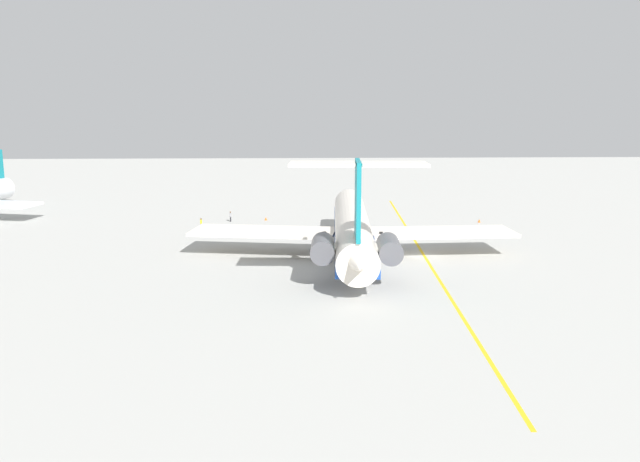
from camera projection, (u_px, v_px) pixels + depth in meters
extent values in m
plane|color=#ADADA8|center=(420.00, 255.00, 85.34)|extent=(290.82, 290.82, 0.00)
cylinder|color=silver|center=(352.00, 227.00, 84.56)|extent=(40.32, 6.53, 4.28)
cone|color=silver|center=(349.00, 203.00, 104.27)|extent=(4.68, 4.35, 4.11)
cone|color=silver|center=(358.00, 262.00, 64.78)|extent=(6.44, 3.99, 3.64)
cube|color=#19429E|center=(352.00, 235.00, 84.74)|extent=(39.43, 6.57, 0.94)
cube|color=silver|center=(264.00, 231.00, 85.79)|extent=(9.46, 18.68, 0.43)
cube|color=silver|center=(441.00, 232.00, 85.36)|extent=(7.55, 18.14, 0.43)
cylinder|color=#515156|center=(323.00, 248.00, 70.99)|extent=(5.48, 2.78, 2.48)
cube|color=silver|center=(330.00, 248.00, 70.97)|extent=(3.28, 1.54, 0.51)
cylinder|color=#515156|center=(389.00, 249.00, 70.85)|extent=(5.48, 2.78, 2.48)
cube|color=silver|center=(382.00, 249.00, 70.87)|extent=(3.28, 1.54, 0.51)
cube|color=teal|center=(358.00, 200.00, 66.36)|extent=(5.81, 0.75, 7.58)
cube|color=silver|center=(322.00, 164.00, 65.34)|extent=(4.36, 6.46, 0.30)
cube|color=silver|center=(395.00, 164.00, 65.20)|extent=(4.36, 6.46, 0.30)
cylinder|color=black|center=(350.00, 225.00, 96.97)|extent=(0.47, 0.47, 3.25)
cylinder|color=black|center=(324.00, 245.00, 83.68)|extent=(0.47, 0.47, 3.25)
cylinder|color=black|center=(381.00, 245.00, 83.54)|extent=(0.47, 0.47, 3.25)
cylinder|color=black|center=(201.00, 226.00, 102.82)|extent=(0.10, 0.10, 0.78)
cylinder|color=black|center=(201.00, 226.00, 102.72)|extent=(0.10, 0.10, 0.78)
cylinder|color=yellow|center=(201.00, 222.00, 102.64)|extent=(0.26, 0.26, 0.62)
sphere|color=brown|center=(201.00, 219.00, 102.56)|extent=(0.24, 0.24, 0.24)
cylinder|color=yellow|center=(200.00, 221.00, 102.76)|extent=(0.07, 0.07, 0.52)
cylinder|color=yellow|center=(202.00, 222.00, 102.51)|extent=(0.07, 0.07, 0.52)
cylinder|color=black|center=(231.00, 219.00, 108.80)|extent=(0.10, 0.10, 0.79)
cylinder|color=black|center=(230.00, 219.00, 108.69)|extent=(0.10, 0.10, 0.79)
cylinder|color=gray|center=(230.00, 215.00, 108.61)|extent=(0.27, 0.27, 0.62)
sphere|color=brown|center=(230.00, 212.00, 108.53)|extent=(0.25, 0.25, 0.25)
cylinder|color=gray|center=(231.00, 215.00, 108.74)|extent=(0.07, 0.07, 0.53)
cylinder|color=gray|center=(230.00, 215.00, 108.48)|extent=(0.07, 0.07, 0.53)
cone|color=#EA590F|center=(479.00, 221.00, 108.13)|extent=(0.40, 0.40, 0.55)
cone|color=#EA590F|center=(266.00, 219.00, 110.04)|extent=(0.40, 0.40, 0.55)
cube|color=gold|center=(424.00, 255.00, 85.55)|extent=(92.81, 4.66, 0.01)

